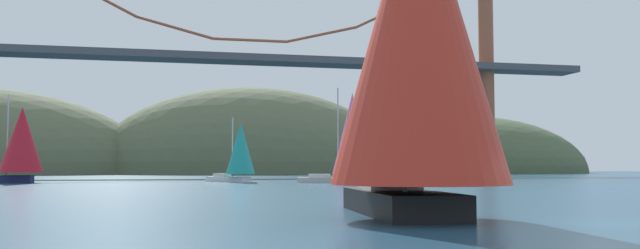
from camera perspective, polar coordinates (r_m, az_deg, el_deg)
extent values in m
plane|color=navy|center=(21.79, 23.58, -7.90)|extent=(360.00, 360.00, 0.00)
ellipsoid|color=#5B6647|center=(153.59, -6.04, -4.29)|extent=(72.50, 44.00, 40.30)
ellipsoid|color=#4C5B3D|center=(169.03, 12.87, -4.16)|extent=(61.81, 44.00, 28.63)
cylinder|color=brown|center=(127.98, 14.33, 5.31)|extent=(2.80, 2.80, 42.90)
cube|color=#47474C|center=(114.79, -6.14, 5.68)|extent=(125.71, 6.00, 1.20)
cylinder|color=brown|center=(115.00, -12.55, 8.26)|extent=(12.94, 0.50, 3.68)
cylinder|color=brown|center=(115.39, -6.13, 7.34)|extent=(12.82, 0.50, 0.50)
cylinder|color=brown|center=(117.81, 0.14, 7.88)|extent=(12.94, 0.50, 3.68)
cylinder|color=brown|center=(122.27, 6.09, 9.78)|extent=(13.04, 0.50, 6.84)
cube|color=black|center=(23.59, 6.91, -6.80)|extent=(3.25, 8.43, 0.85)
cube|color=beige|center=(25.00, 6.03, -5.24)|extent=(2.17, 2.79, 0.36)
cylinder|color=#B2B2B7|center=(23.26, 7.31, 8.35)|extent=(0.14, 0.14, 11.41)
cone|color=red|center=(21.51, 8.60, 8.72)|extent=(6.17, 6.17, 10.35)
cube|color=#B7B2A8|center=(68.10, 1.00, -4.88)|extent=(7.17, 3.56, 0.56)
cube|color=beige|center=(68.13, -0.06, -4.50)|extent=(2.50, 1.91, 0.36)
cylinder|color=#B2B2B7|center=(68.16, 1.58, -0.70)|extent=(0.14, 0.14, 9.39)
cone|color=pink|center=(68.15, 2.86, -0.80)|extent=(5.20, 5.20, 8.53)
cube|color=#191E4C|center=(71.91, 8.94, -4.75)|extent=(6.59, 5.40, 0.63)
cube|color=beige|center=(71.64, 9.88, -4.35)|extent=(2.59, 2.43, 0.36)
cylinder|color=#B2B2B7|center=(72.10, 8.39, -1.47)|extent=(0.14, 0.14, 7.63)
cone|color=white|center=(72.46, 7.27, -1.74)|extent=(6.42, 6.42, 6.40)
cube|color=white|center=(72.26, -8.00, -4.77)|extent=(4.71, 5.08, 0.58)
cube|color=beige|center=(72.95, -8.56, -4.38)|extent=(1.97, 2.04, 0.36)
cylinder|color=#B2B2B7|center=(71.89, -7.66, -1.96)|extent=(0.14, 0.14, 6.50)
cone|color=teal|center=(71.06, -6.95, -2.09)|extent=(4.41, 4.41, 5.53)
cube|color=#191E4C|center=(74.45, -26.21, -4.31)|extent=(6.30, 1.98, 0.80)
cylinder|color=#B2B2B7|center=(74.35, -25.64, -0.80)|extent=(0.14, 0.14, 8.35)
cone|color=#B21423|center=(74.00, -24.62, -1.20)|extent=(4.43, 4.43, 6.76)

